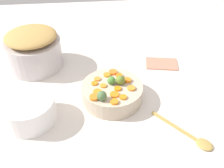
{
  "coord_description": "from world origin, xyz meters",
  "views": [
    {
      "loc": [
        0.11,
        0.76,
        0.76
      ],
      "look_at": [
        0.03,
        -0.06,
        0.1
      ],
      "focal_mm": 41.02,
      "sensor_mm": 36.0,
      "label": 1
    }
  ],
  "objects_px": {
    "wooden_spoon": "(194,138)",
    "casserole_dish": "(29,110)",
    "metal_pot": "(34,54)",
    "serving_bowl_carrots": "(112,93)"
  },
  "relations": [
    {
      "from": "wooden_spoon",
      "to": "casserole_dish",
      "type": "height_order",
      "value": "casserole_dish"
    },
    {
      "from": "metal_pot",
      "to": "wooden_spoon",
      "type": "distance_m",
      "value": 0.83
    },
    {
      "from": "metal_pot",
      "to": "wooden_spoon",
      "type": "relative_size",
      "value": 1.21
    },
    {
      "from": "wooden_spoon",
      "to": "casserole_dish",
      "type": "bearing_deg",
      "value": -14.96
    },
    {
      "from": "wooden_spoon",
      "to": "serving_bowl_carrots",
      "type": "bearing_deg",
      "value": -42.12
    },
    {
      "from": "casserole_dish",
      "to": "metal_pot",
      "type": "bearing_deg",
      "value": -86.37
    },
    {
      "from": "metal_pot",
      "to": "wooden_spoon",
      "type": "height_order",
      "value": "metal_pot"
    },
    {
      "from": "metal_pot",
      "to": "wooden_spoon",
      "type": "bearing_deg",
      "value": 139.3
    },
    {
      "from": "serving_bowl_carrots",
      "to": "casserole_dish",
      "type": "xyz_separation_m",
      "value": [
        0.33,
        0.09,
        0.01
      ]
    },
    {
      "from": "serving_bowl_carrots",
      "to": "wooden_spoon",
      "type": "bearing_deg",
      "value": 137.88
    }
  ]
}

